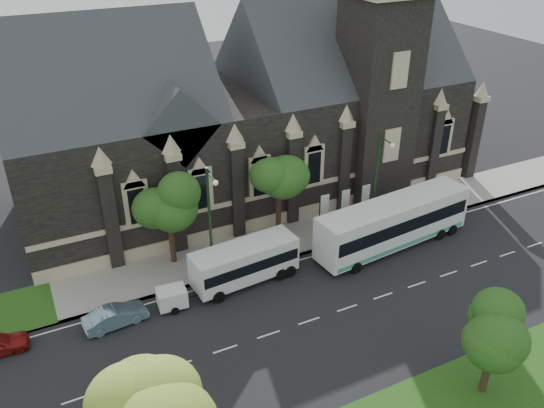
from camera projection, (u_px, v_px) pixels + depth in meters
ground at (309, 321)px, 36.96m from camera, size 160.00×160.00×0.00m
sidewalk at (250, 249)px, 44.39m from camera, size 80.00×5.00×0.15m
museum at (258, 108)px, 49.75m from camera, size 40.00×17.70×29.90m
tree_park_east at (498, 325)px, 29.78m from camera, size 3.40×3.40×6.28m
tree_walk_right at (280, 171)px, 43.81m from camera, size 4.08×4.08×7.80m
tree_walk_left at (169, 195)px, 40.36m from camera, size 3.91×3.91×7.64m
street_lamp_near at (377, 180)px, 43.92m from camera, size 0.36×1.88×9.00m
street_lamp_mid at (211, 220)px, 38.52m from camera, size 0.36×1.88×9.00m
banner_flag_left at (323, 210)px, 45.31m from camera, size 0.90×0.10×4.00m
banner_flag_center at (343, 204)px, 46.08m from camera, size 0.90×0.10×4.00m
banner_flag_right at (364, 199)px, 46.85m from camera, size 0.90×0.10×4.00m
tour_coach at (393, 222)px, 43.96m from camera, size 13.88×4.24×3.98m
shuttle_bus at (245, 261)px, 40.00m from camera, size 8.01×3.32×3.02m
box_trailer at (172, 297)px, 37.76m from camera, size 2.89×1.70×1.51m
sedan at (115, 316)px, 36.33m from camera, size 4.28×1.87×1.37m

